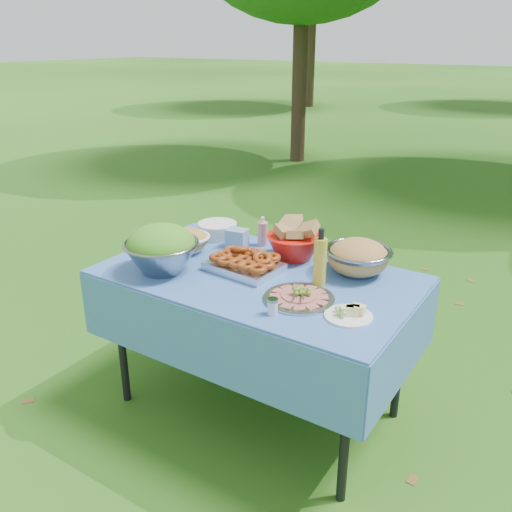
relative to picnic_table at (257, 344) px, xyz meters
The scene contains 14 objects.
ground 0.38m from the picnic_table, ahead, with size 80.00×80.00×0.00m, color #153D0B.
picnic_table is the anchor object (origin of this frame).
salad_bowl 0.67m from the picnic_table, 151.58° to the right, with size 0.35×0.35×0.23m, color gray, non-canonical shape.
pasta_bowl_white 0.64m from the picnic_table, behind, with size 0.22×0.22×0.12m, color white, non-canonical shape.
plate_stack 0.70m from the picnic_table, 146.26° to the left, with size 0.22×0.22×0.08m, color white.
wipes_box 0.57m from the picnic_table, 139.88° to the left, with size 0.11×0.08×0.10m, color #80A5CD.
sanitizer_bottle 0.60m from the picnic_table, 118.74° to the left, with size 0.05×0.05×0.16m, color pink.
bread_bowl 0.55m from the picnic_table, 80.03° to the left, with size 0.28×0.28×0.19m, color red, non-canonical shape.
pasta_bowl_steel 0.66m from the picnic_table, 34.27° to the left, with size 0.31×0.31×0.17m, color gray, non-canonical shape.
fried_tray 0.43m from the picnic_table, behind, with size 0.34×0.24×0.08m, color silver.
charcuterie_platter 0.52m from the picnic_table, 24.04° to the right, with size 0.30×0.30×0.07m, color #ABADB3.
oil_bottle 0.59m from the picnic_table, ahead, with size 0.06×0.06×0.26m, color gold.
cheese_plate 0.69m from the picnic_table, 16.68° to the right, with size 0.19×0.19×0.05m, color white.
shaker 0.58m from the picnic_table, 48.56° to the right, with size 0.04×0.04×0.07m, color silver.
Camera 1 is at (1.26, -1.96, 1.79)m, focal length 38.00 mm.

